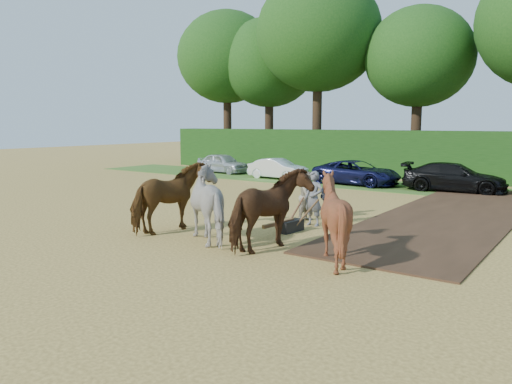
{
  "coord_description": "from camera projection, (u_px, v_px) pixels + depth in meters",
  "views": [
    {
      "loc": [
        6.17,
        -12.53,
        3.48
      ],
      "look_at": [
        -2.47,
        -0.34,
        1.4
      ],
      "focal_mm": 35.0,
      "sensor_mm": 36.0,
      "label": 1
    }
  ],
  "objects": [
    {
      "name": "spectator_near",
      "position": [
        308.0,
        196.0,
        17.73
      ],
      "size": [
        0.73,
        0.91,
        1.77
      ],
      "primitive_type": "imported",
      "rotation": [
        0.0,
        0.0,
        1.49
      ],
      "color": "#B3AC8C",
      "rests_on": "ground"
    },
    {
      "name": "earth_strip",
      "position": [
        453.0,
        214.0,
        18.93
      ],
      "size": [
        4.5,
        17.0,
        0.05
      ],
      "primitive_type": "cube",
      "color": "#472D1C",
      "rests_on": "ground"
    },
    {
      "name": "hedgerow",
      "position": [
        479.0,
        157.0,
        28.87
      ],
      "size": [
        46.0,
        1.6,
        3.0
      ],
      "primitive_type": "cube",
      "color": "#14380F",
      "rests_on": "ground"
    },
    {
      "name": "plough_team",
      "position": [
        245.0,
        206.0,
        14.21
      ],
      "size": [
        7.49,
        5.22,
        2.24
      ],
      "color": "brown",
      "rests_on": "ground"
    },
    {
      "name": "grass_verge",
      "position": [
        458.0,
        191.0,
        25.44
      ],
      "size": [
        50.0,
        5.0,
        0.03
      ],
      "primitive_type": "cube",
      "color": "#38601E",
      "rests_on": "ground"
    },
    {
      "name": "treeline",
      "position": [
        468.0,
        35.0,
        31.39
      ],
      "size": [
        48.7,
        10.6,
        14.21
      ],
      "color": "#382616",
      "rests_on": "ground"
    },
    {
      "name": "spectator_far",
      "position": [
        326.0,
        196.0,
        18.63
      ],
      "size": [
        0.43,
        0.92,
        1.54
      ],
      "primitive_type": "imported",
      "rotation": [
        0.0,
        0.0,
        1.63
      ],
      "color": "#282C35",
      "rests_on": "ground"
    },
    {
      "name": "parked_cars",
      "position": [
        476.0,
        179.0,
        24.87
      ],
      "size": [
        35.75,
        3.3,
        1.47
      ],
      "color": "silver",
      "rests_on": "ground"
    },
    {
      "name": "ground",
      "position": [
        334.0,
        246.0,
        14.14
      ],
      "size": [
        120.0,
        120.0,
        0.0
      ],
      "primitive_type": "plane",
      "color": "gold",
      "rests_on": "ground"
    }
  ]
}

